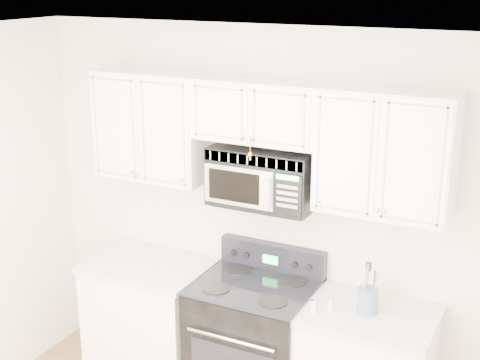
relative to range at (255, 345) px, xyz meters
The scene contains 8 objects.
room 1.64m from the range, 92.00° to the right, with size 3.51×3.51×2.61m.
base_cabinet_left 0.85m from the range, behind, with size 0.86×0.65×0.92m.
range is the anchor object (origin of this frame).
upper_cabinets 1.46m from the range, 107.34° to the left, with size 2.44×0.37×0.75m.
microwave 1.17m from the range, 96.69° to the left, with size 0.69×0.40×0.38m.
utensil_crock 0.92m from the range, ahead, with size 0.13×0.13×0.34m.
shaker_salt 0.73m from the range, ahead, with size 0.04×0.04×0.09m.
shaker_pepper 0.69m from the range, 17.33° to the right, with size 0.04×0.04×0.10m.
Camera 1 is at (1.76, -2.20, 2.91)m, focal length 50.00 mm.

